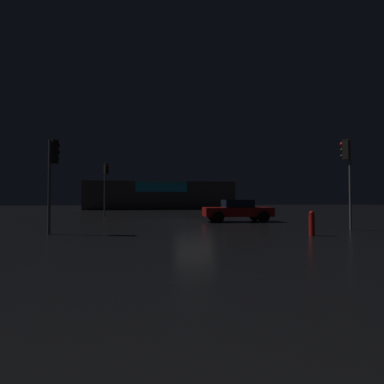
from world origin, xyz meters
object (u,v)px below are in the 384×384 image
object	(u,v)px
store_building	(160,196)
traffic_signal_main	(106,177)
fire_hydrant	(312,223)
traffic_signal_opposite	(347,160)
car_near	(237,210)
traffic_signal_cross_left	(53,163)

from	to	relation	value
store_building	traffic_signal_main	world-z (taller)	traffic_signal_main
fire_hydrant	traffic_signal_opposite	bearing A→B (deg)	32.26
traffic_signal_main	car_near	world-z (taller)	traffic_signal_main
store_building	traffic_signal_main	distance (m)	20.84
store_building	fire_hydrant	distance (m)	35.23
traffic_signal_opposite	car_near	bearing A→B (deg)	121.20
store_building	traffic_signal_main	size ratio (longest dim) A/B	4.89
store_building	car_near	xyz separation A→B (m)	(3.51, -27.35, -1.31)
store_building	traffic_signal_opposite	world-z (taller)	traffic_signal_opposite
traffic_signal_opposite	traffic_signal_main	bearing A→B (deg)	133.88
traffic_signal_opposite	traffic_signal_cross_left	world-z (taller)	traffic_signal_opposite
traffic_signal_cross_left	traffic_signal_main	bearing A→B (deg)	87.61
traffic_signal_opposite	car_near	xyz separation A→B (m)	(-3.50, 5.78, -2.53)
store_building	car_near	bearing A→B (deg)	-82.68
fire_hydrant	store_building	bearing A→B (deg)	96.72
traffic_signal_opposite	fire_hydrant	distance (m)	4.41
store_building	traffic_signal_cross_left	world-z (taller)	store_building
store_building	traffic_signal_cross_left	bearing A→B (deg)	-100.56
traffic_signal_opposite	store_building	bearing A→B (deg)	101.96
car_near	traffic_signal_opposite	bearing A→B (deg)	-58.80
store_building	fire_hydrant	bearing A→B (deg)	-83.28
traffic_signal_main	traffic_signal_cross_left	xyz separation A→B (m)	(-0.53, -12.72, -0.42)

